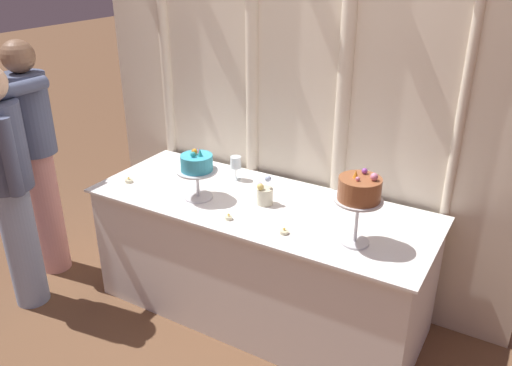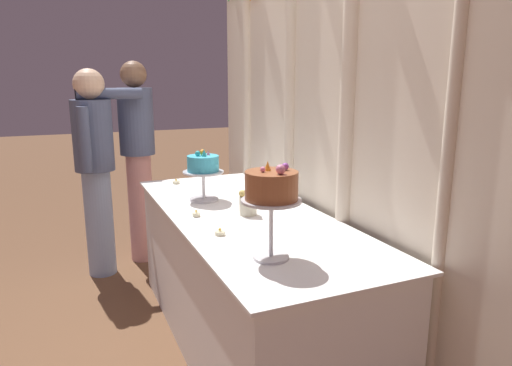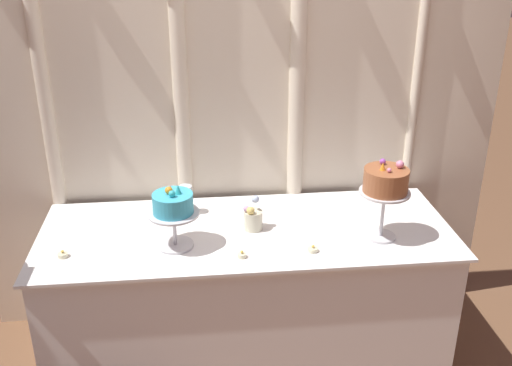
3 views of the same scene
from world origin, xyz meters
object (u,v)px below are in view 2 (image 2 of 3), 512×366
at_px(cake_display_nearleft, 203,167).
at_px(tealight_near_right, 220,233).
at_px(tealight_far_left, 176,182).
at_px(guest_girl_blue_dress, 137,151).
at_px(cake_table, 245,279).
at_px(cake_display_nearright, 272,190).
at_px(tealight_near_left, 196,214).
at_px(flower_vase, 248,203).
at_px(guest_man_pink_jacket, 95,163).
at_px(wine_glass, 259,179).

xyz_separation_m(cake_display_nearleft, tealight_near_right, (0.65, -0.12, -0.19)).
height_order(tealight_far_left, guest_girl_blue_dress, guest_girl_blue_dress).
xyz_separation_m(cake_table, tealight_far_left, (-0.88, -0.17, 0.41)).
xyz_separation_m(cake_display_nearright, tealight_near_left, (-0.70, -0.12, -0.28)).
height_order(flower_vase, guest_man_pink_jacket, guest_man_pink_jacket).
bearing_deg(flower_vase, guest_girl_blue_dress, -168.00).
bearing_deg(wine_glass, tealight_near_left, -61.87).
distance_m(tealight_near_left, tealight_near_right, 0.34).
height_order(cake_display_nearleft, flower_vase, cake_display_nearleft).
bearing_deg(tealight_far_left, cake_display_nearleft, 5.10).
distance_m(cake_display_nearleft, tealight_near_left, 0.39).
bearing_deg(guest_man_pink_jacket, tealight_far_left, 45.16).
distance_m(tealight_near_right, guest_man_pink_jacket, 1.73).
bearing_deg(wine_glass, tealight_far_left, -145.54).
distance_m(cake_display_nearleft, tealight_near_right, 0.69).
xyz_separation_m(cake_table, cake_display_nearleft, (-0.36, -0.13, 0.60)).
height_order(flower_vase, guest_girl_blue_dress, guest_girl_blue_dress).
bearing_deg(cake_table, cake_display_nearleft, -160.41).
bearing_deg(flower_vase, cake_table, -171.60).
height_order(tealight_near_left, tealight_near_right, tealight_near_left).
bearing_deg(tealight_far_left, tealight_near_left, -6.27).
relative_size(cake_table, tealight_far_left, 42.69).
bearing_deg(cake_table, tealight_far_left, -168.84).
relative_size(wine_glass, guest_girl_blue_dress, 0.10).
xyz_separation_m(cake_display_nearleft, tealight_near_left, (0.31, -0.14, -0.19)).
relative_size(cake_table, wine_glass, 13.17).
height_order(flower_vase, tealight_near_right, flower_vase).
xyz_separation_m(cake_table, cake_display_nearright, (0.65, -0.15, 0.69)).
bearing_deg(cake_display_nearright, guest_man_pink_jacket, -165.38).
bearing_deg(cake_display_nearleft, guest_man_pink_jacket, -151.69).
xyz_separation_m(cake_table, flower_vase, (0.03, 0.00, 0.46)).
height_order(flower_vase, tealight_far_left, flower_vase).
distance_m(guest_girl_blue_dress, guest_man_pink_jacket, 0.39).
height_order(cake_table, wine_glass, wine_glass).
relative_size(cake_display_nearleft, tealight_near_right, 6.46).
height_order(wine_glass, tealight_near_right, wine_glass).
height_order(cake_display_nearleft, cake_display_nearright, cake_display_nearright).
bearing_deg(tealight_near_left, flower_vase, 73.56).
bearing_deg(tealight_near_right, tealight_far_left, 176.44).
bearing_deg(guest_girl_blue_dress, flower_vase, 12.00).
bearing_deg(cake_display_nearright, cake_table, 167.34).
bearing_deg(tealight_near_left, tealight_near_right, 3.11).
bearing_deg(wine_glass, cake_display_nearleft, -98.39).
distance_m(flower_vase, tealight_far_left, 0.93).
bearing_deg(wine_glass, guest_man_pink_jacket, -140.12).
distance_m(cake_display_nearleft, guest_man_pink_jacket, 1.17).
relative_size(flower_vase, tealight_far_left, 3.71).
bearing_deg(cake_display_nearright, cake_display_nearleft, 178.84).
height_order(guest_girl_blue_dress, guest_man_pink_jacket, guest_girl_blue_dress).
height_order(tealight_far_left, tealight_near_right, tealight_far_left).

